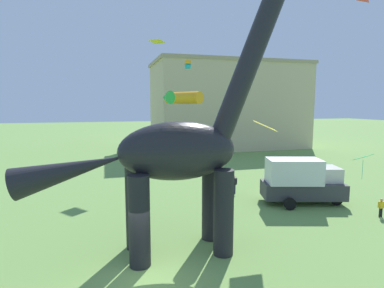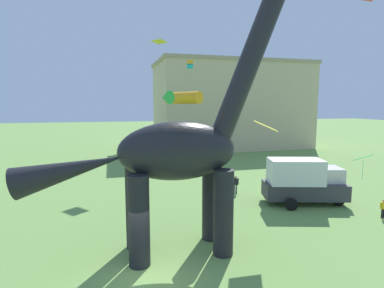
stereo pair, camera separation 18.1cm
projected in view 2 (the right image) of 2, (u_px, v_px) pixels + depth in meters
name	position (u px, v px, depth m)	size (l,w,h in m)	color
ground_plane	(147.00, 281.00, 12.16)	(240.00, 240.00, 0.00)	#6B9347
dinosaur_sculpture	(177.00, 151.00, 14.12)	(12.76, 2.70, 13.33)	black
parked_box_truck	(303.00, 181.00, 21.58)	(5.96, 3.58, 3.20)	#38383D
person_watching_child	(383.00, 207.00, 18.90)	(0.44, 0.20, 1.18)	black
person_near_flyer	(271.00, 174.00, 27.15)	(0.55, 0.24, 1.48)	#6B6056
person_strolling_adult	(235.00, 183.00, 24.00)	(0.55, 0.24, 1.47)	#2D3347
kite_apex	(180.00, 98.00, 13.22)	(1.95, 1.85, 0.55)	orange
kite_mid_left	(266.00, 126.00, 16.43)	(1.83, 2.09, 0.54)	yellow
kite_near_high	(190.00, 64.00, 31.54)	(0.61, 0.61, 0.80)	orange
kite_mid_right	(159.00, 42.00, 31.04)	(1.69, 1.74, 0.20)	yellow
kite_trailing	(364.00, 158.00, 11.80)	(0.94, 0.85, 1.01)	green
background_building_block	(231.00, 105.00, 50.68)	(24.22, 13.03, 13.69)	#CCB78E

